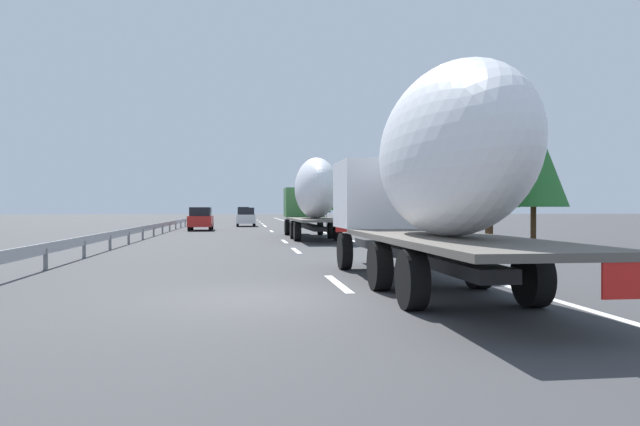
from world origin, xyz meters
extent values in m
plane|color=#38383A|center=(40.00, 0.00, 0.00)|extent=(260.00, 260.00, 0.00)
cube|color=white|center=(2.00, -1.80, 0.00)|extent=(3.20, 0.20, 0.01)
cube|color=white|center=(12.70, -1.80, 0.00)|extent=(3.20, 0.20, 0.01)
cube|color=white|center=(19.50, -1.80, 0.00)|extent=(3.20, 0.20, 0.01)
cube|color=white|center=(33.59, -1.80, 0.00)|extent=(3.20, 0.20, 0.01)
cube|color=white|center=(45.51, -1.80, 0.00)|extent=(3.20, 0.20, 0.01)
cube|color=white|center=(49.27, -1.80, 0.00)|extent=(3.20, 0.20, 0.01)
cube|color=white|center=(55.32, -1.80, 0.00)|extent=(3.20, 0.20, 0.01)
cube|color=white|center=(65.15, -1.80, 0.00)|extent=(3.20, 0.20, 0.01)
cube|color=white|center=(76.99, -1.80, 0.00)|extent=(3.20, 0.20, 0.01)
cube|color=white|center=(45.00, -5.50, 0.00)|extent=(110.00, 0.20, 0.01)
cube|color=#387038|center=(26.97, -3.60, 2.15)|extent=(2.40, 2.50, 1.90)
cube|color=black|center=(28.07, -3.60, 2.65)|extent=(0.08, 2.12, 0.80)
cube|color=#262628|center=(23.95, -3.60, 0.67)|extent=(11.11, 0.70, 0.24)
cube|color=#59544C|center=(20.93, -3.60, 1.14)|extent=(9.67, 2.50, 0.12)
ellipsoid|color=white|center=(20.72, -3.60, 2.87)|extent=(7.30, 2.20, 3.35)
cube|color=red|center=(16.13, -4.29, 0.90)|extent=(0.04, 0.56, 0.56)
cylinder|color=black|center=(26.97, -2.50, 0.52)|extent=(1.04, 0.30, 1.04)
cylinder|color=black|center=(26.97, -4.70, 0.52)|extent=(1.04, 0.30, 1.04)
cylinder|color=black|center=(22.13, -2.50, 0.52)|extent=(1.04, 0.35, 1.04)
cylinder|color=black|center=(22.13, -4.70, 0.52)|extent=(1.04, 0.35, 1.04)
cylinder|color=black|center=(19.73, -2.50, 0.52)|extent=(1.04, 0.35, 1.04)
cylinder|color=black|center=(19.73, -4.70, 0.52)|extent=(1.04, 0.35, 1.04)
cube|color=silver|center=(5.06, -3.60, 2.15)|extent=(2.40, 2.50, 1.90)
cube|color=black|center=(6.16, -3.60, 2.65)|extent=(0.08, 2.12, 0.80)
cube|color=#262628|center=(2.32, -3.60, 0.67)|extent=(10.11, 0.70, 0.24)
cube|color=#59544C|center=(-0.43, -3.60, 1.14)|extent=(8.59, 2.50, 0.12)
ellipsoid|color=white|center=(-0.26, -3.60, 2.87)|extent=(6.68, 2.20, 3.34)
cube|color=red|center=(-4.70, -4.29, 0.90)|extent=(0.04, 0.56, 0.56)
cylinder|color=black|center=(5.06, -2.50, 0.52)|extent=(1.04, 0.30, 1.04)
cylinder|color=black|center=(5.06, -4.70, 0.52)|extent=(1.04, 0.30, 1.04)
cylinder|color=black|center=(0.77, -2.50, 0.52)|extent=(1.04, 0.35, 1.04)
cylinder|color=black|center=(0.77, -4.70, 0.52)|extent=(1.04, 0.35, 1.04)
cylinder|color=black|center=(-1.63, -2.50, 0.52)|extent=(1.04, 0.35, 1.04)
cylinder|color=black|center=(-1.63, -4.70, 0.52)|extent=(1.04, 0.35, 1.04)
cube|color=red|center=(36.03, 3.72, 0.74)|extent=(4.14, 1.81, 0.84)
cube|color=black|center=(35.72, 3.72, 1.50)|extent=(2.28, 1.59, 0.69)
cylinder|color=black|center=(37.32, 4.52, 0.32)|extent=(0.64, 0.22, 0.64)
cylinder|color=black|center=(37.32, 2.91, 0.32)|extent=(0.64, 0.22, 0.64)
cylinder|color=black|center=(34.75, 4.52, 0.32)|extent=(0.64, 0.22, 0.64)
cylinder|color=black|center=(34.75, 2.91, 0.32)|extent=(0.64, 0.22, 0.64)
cube|color=#ADB2B7|center=(72.03, 0.29, 0.74)|extent=(4.57, 1.73, 0.84)
cube|color=black|center=(71.69, 0.29, 1.56)|extent=(2.51, 1.52, 0.81)
cylinder|color=black|center=(73.45, 1.06, 0.32)|extent=(0.64, 0.22, 0.64)
cylinder|color=black|center=(73.45, -0.47, 0.32)|extent=(0.64, 0.22, 0.64)
cylinder|color=black|center=(70.61, 1.06, 0.32)|extent=(0.64, 0.22, 0.64)
cylinder|color=black|center=(70.61, -0.47, 0.32)|extent=(0.64, 0.22, 0.64)
cube|color=gold|center=(91.92, -0.01, 0.74)|extent=(4.04, 1.76, 0.84)
cube|color=black|center=(91.62, -0.01, 1.46)|extent=(2.22, 1.55, 0.61)
cylinder|color=black|center=(93.17, 0.77, 0.32)|extent=(0.64, 0.22, 0.64)
cylinder|color=black|center=(93.17, -0.79, 0.32)|extent=(0.64, 0.22, 0.64)
cylinder|color=black|center=(90.67, 0.77, 0.32)|extent=(0.64, 0.22, 0.64)
cylinder|color=black|center=(90.67, -0.79, 0.32)|extent=(0.64, 0.22, 0.64)
cube|color=white|center=(46.47, 0.09, 0.74)|extent=(4.41, 1.80, 0.84)
cube|color=black|center=(46.14, 0.09, 1.50)|extent=(2.42, 1.58, 0.67)
cylinder|color=black|center=(47.84, 0.89, 0.32)|extent=(0.64, 0.22, 0.64)
cylinder|color=black|center=(47.84, -0.71, 0.32)|extent=(0.64, 0.22, 0.64)
cylinder|color=black|center=(45.10, 0.89, 0.32)|extent=(0.64, 0.22, 0.64)
cylinder|color=black|center=(45.10, -0.71, 0.32)|extent=(0.64, 0.22, 0.64)
cylinder|color=gray|center=(37.98, -6.70, 1.39)|extent=(0.10, 0.10, 2.78)
cube|color=#2D569E|center=(37.98, -6.70, 3.13)|extent=(0.06, 0.90, 0.70)
cylinder|color=#472D19|center=(39.17, -11.33, 0.95)|extent=(0.39, 0.39, 1.90)
cone|color=#286B2D|center=(39.17, -11.33, 3.95)|extent=(3.13, 3.13, 4.11)
cylinder|color=#472D19|center=(70.14, -10.06, 0.60)|extent=(0.27, 0.27, 1.21)
cone|color=#194C1E|center=(70.14, -10.06, 3.96)|extent=(3.78, 3.78, 5.49)
cylinder|color=#472D19|center=(29.46, -9.66, 0.83)|extent=(0.26, 0.26, 1.65)
cone|color=#286B2D|center=(29.46, -9.66, 3.95)|extent=(3.95, 3.95, 4.60)
cylinder|color=#472D19|center=(69.22, -13.11, 0.76)|extent=(0.24, 0.24, 1.52)
cone|color=#1E5B23|center=(69.22, -13.11, 3.39)|extent=(3.00, 3.00, 3.75)
cylinder|color=#472D19|center=(15.11, -13.50, 0.92)|extent=(0.27, 0.27, 1.83)
cone|color=#286B2D|center=(15.11, -13.50, 4.06)|extent=(3.26, 3.26, 4.46)
cylinder|color=#472D19|center=(13.93, -10.74, 0.90)|extent=(0.36, 0.36, 1.80)
cone|color=#1E5B23|center=(13.93, -10.74, 4.10)|extent=(2.68, 2.68, 4.60)
cube|color=#9EA0A5|center=(43.00, 6.00, 0.60)|extent=(94.00, 0.06, 0.32)
cube|color=slate|center=(6.22, 6.00, 0.30)|extent=(0.10, 0.10, 0.60)
cube|color=slate|center=(10.30, 6.00, 0.30)|extent=(0.10, 0.10, 0.60)
cube|color=slate|center=(14.39, 6.00, 0.30)|extent=(0.10, 0.10, 0.60)
cube|color=slate|center=(18.48, 6.00, 0.30)|extent=(0.10, 0.10, 0.60)
cube|color=slate|center=(22.57, 6.00, 0.30)|extent=(0.10, 0.10, 0.60)
cube|color=slate|center=(26.65, 6.00, 0.30)|extent=(0.10, 0.10, 0.60)
cube|color=slate|center=(30.74, 6.00, 0.30)|extent=(0.10, 0.10, 0.60)
cube|color=slate|center=(34.83, 6.00, 0.30)|extent=(0.10, 0.10, 0.60)
cube|color=slate|center=(38.91, 6.00, 0.30)|extent=(0.10, 0.10, 0.60)
cube|color=slate|center=(43.00, 6.00, 0.30)|extent=(0.10, 0.10, 0.60)
cube|color=slate|center=(47.09, 6.00, 0.30)|extent=(0.10, 0.10, 0.60)
cube|color=slate|center=(51.17, 6.00, 0.30)|extent=(0.10, 0.10, 0.60)
cube|color=slate|center=(55.26, 6.00, 0.30)|extent=(0.10, 0.10, 0.60)
cube|color=slate|center=(59.35, 6.00, 0.30)|extent=(0.10, 0.10, 0.60)
cube|color=slate|center=(63.43, 6.00, 0.30)|extent=(0.10, 0.10, 0.60)
cube|color=slate|center=(67.52, 6.00, 0.30)|extent=(0.10, 0.10, 0.60)
cube|color=slate|center=(71.61, 6.00, 0.30)|extent=(0.10, 0.10, 0.60)
cube|color=slate|center=(75.70, 6.00, 0.30)|extent=(0.10, 0.10, 0.60)
cube|color=slate|center=(79.78, 6.00, 0.30)|extent=(0.10, 0.10, 0.60)
cube|color=slate|center=(83.87, 6.00, 0.30)|extent=(0.10, 0.10, 0.60)
cube|color=slate|center=(87.96, 6.00, 0.30)|extent=(0.10, 0.10, 0.60)
camera|label=1|loc=(-11.36, 0.39, 1.75)|focal=32.75mm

